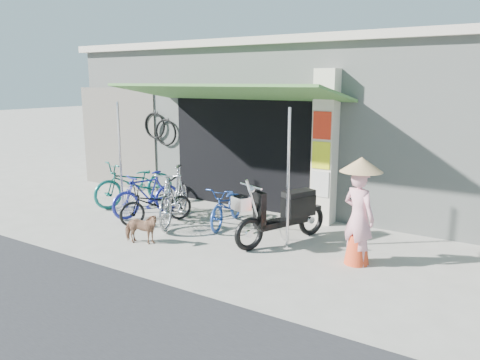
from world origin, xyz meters
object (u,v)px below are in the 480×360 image
Objects in this scene: bike_blue at (147,194)px; nun at (359,212)px; bike_silver at (174,196)px; street_dog at (141,229)px; bike_teal at (135,183)px; bike_navy at (227,205)px; moped at (284,214)px; bike_black at (157,204)px.

bike_blue is 4.58m from nun.
bike_silver is 1.32m from street_dog.
bike_teal reaches higher than street_dog.
bike_blue is 1.81m from bike_navy.
bike_silver reaches higher than bike_navy.
bike_blue is at bearing 18.59° from nun.
bike_blue is at bearing -12.90° from bike_teal.
bike_silver is 2.87× the size of street_dog.
moped reaches higher than bike_navy.
street_dog is (-0.66, -1.70, -0.13)m from bike_navy.
bike_navy is at bearing 1.36° from bike_silver.
bike_silver is at bearing 13.85° from bike_blue.
bike_blue is 0.93× the size of nun.
bike_teal is at bearing 168.45° from bike_blue.
bike_teal is 4.05m from moped.
bike_black is 2.30× the size of street_dog.
bike_navy is at bearing 54.42° from bike_black.
bike_silver is (0.82, -0.09, 0.10)m from bike_blue.
moped reaches higher than bike_blue.
bike_blue is 1.02× the size of bike_navy.
nun reaches higher than bike_teal.
bike_teal is 1.30× the size of bike_black.
street_dog is 0.35× the size of moped.
bike_black is at bearing -168.46° from bike_silver.
bike_black is 0.80× the size of moped.
bike_navy is at bearing 14.79° from bike_teal.
bike_silver is 2.34m from moped.
moped is at bearing -23.96° from bike_navy.
bike_navy is 2.88m from nun.
bike_black is at bearing -11.87° from bike_teal.
street_dog is at bearing 39.32° from nun.
nun is at bearing 11.21° from moped.
bike_navy is at bearing -169.13° from moped.
street_dog is 3.67m from nun.
bike_blue is 0.82× the size of moped.
bike_teal is 2.65m from bike_navy.
bike_teal reaches higher than bike_navy.
bike_navy reaches higher than street_dog.
bike_silver is at bearing -167.31° from bike_navy.
bike_blue is 1.75m from street_dog.
bike_navy is at bearing 31.31° from bike_blue.
bike_black is 0.98× the size of bike_navy.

